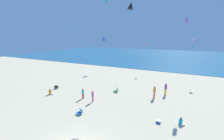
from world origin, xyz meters
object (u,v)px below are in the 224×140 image
beach_chair_near_camera (56,87)px  beach_chair_far_right (80,112)px  cooler_box (159,121)px  kite_magenta (195,40)px  person_4 (181,122)px  beach_chair_mid_beach (116,90)px  kite_purple (187,20)px  person_5 (83,93)px  kite_teal (106,0)px  kite_blue (103,38)px  person_2 (93,96)px  person_3 (166,88)px  kite_black (131,6)px  kite_pink (146,44)px  person_0 (154,91)px  person_7 (50,92)px

beach_chair_near_camera → beach_chair_far_right: bearing=-150.7°
cooler_box → kite_magenta: kite_magenta is taller
person_4 → beach_chair_mid_beach: bearing=-173.9°
person_4 → kite_purple: bearing=126.4°
person_4 → person_5: (-11.75, 0.81, 0.54)m
beach_chair_mid_beach → kite_teal: kite_teal is taller
cooler_box → kite_magenta: (3.60, 17.31, 7.31)m
kite_blue → person_2: bearing=-66.2°
person_3 → kite_blue: bearing=-177.8°
kite_teal → kite_black: size_ratio=0.63×
person_3 → beach_chair_mid_beach: bearing=-127.4°
kite_pink → kite_blue: bearing=-168.1°
beach_chair_mid_beach → person_4: person_4 is taller
beach_chair_far_right → person_0: 9.91m
person_3 → kite_pink: bearing=150.9°
cooler_box → beach_chair_far_right: bearing=-166.4°
person_3 → kite_purple: bearing=92.5°
kite_pink → kite_magenta: bearing=-15.6°
cooler_box → beach_chair_mid_beach: bearing=141.0°
beach_chair_far_right → person_2: person_2 is taller
beach_chair_near_camera → kite_pink: size_ratio=0.60×
kite_magenta → kite_black: 14.49m
beach_chair_far_right → kite_magenta: 23.43m
kite_pink → person_4: bearing=-68.2°
person_7 → kite_magenta: size_ratio=0.47×
beach_chair_mid_beach → person_3: size_ratio=0.49×
cooler_box → kite_magenta: bearing=78.2°
person_4 → kite_magenta: size_ratio=0.41×
person_0 → beach_chair_near_camera: bearing=-10.4°
cooler_box → person_7: bearing=177.8°
kite_magenta → person_7: bearing=-137.8°
person_3 → person_5: 11.47m
person_3 → person_0: bearing=-88.3°
cooler_box → kite_purple: (1.72, 9.99, 10.07)m
person_3 → kite_pink: size_ratio=1.33×
person_5 → person_2: bearing=-104.8°
beach_chair_far_right → kite_pink: (2.01, 21.79, 6.27)m
kite_magenta → kite_black: size_ratio=1.02×
beach_chair_near_camera → kite_black: (10.52, 4.24, 11.83)m
kite_teal → kite_pink: (2.06, 15.33, -5.99)m
person_0 → person_5: 9.49m
person_2 → person_3: person_3 is taller
beach_chair_mid_beach → beach_chair_near_camera: bearing=-26.5°
person_2 → beach_chair_mid_beach: bearing=68.5°
person_3 → kite_magenta: 12.37m
beach_chair_mid_beach → person_7: person_7 is taller
beach_chair_mid_beach → beach_chair_far_right: bearing=38.1°
cooler_box → kite_purple: bearing=80.2°
person_3 → kite_magenta: kite_magenta is taller
beach_chair_mid_beach → beach_chair_near_camera: (-9.13, -2.80, -0.02)m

